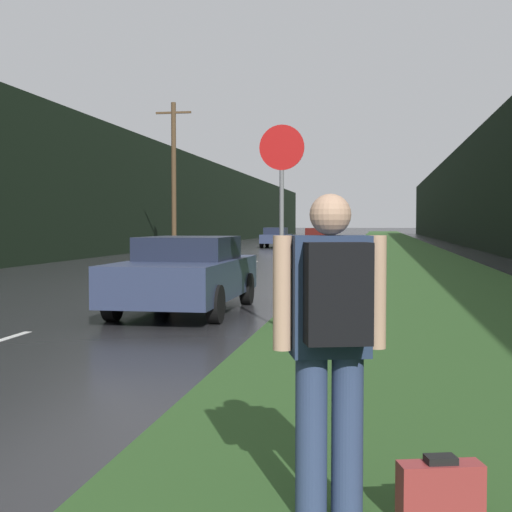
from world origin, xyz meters
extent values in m
cube|color=#2D5123|center=(6.47, 40.00, 0.01)|extent=(6.00, 240.00, 0.02)
cube|color=silver|center=(0.00, 15.46, 0.00)|extent=(0.12, 3.00, 0.01)
cube|color=silver|center=(0.00, 22.46, 0.00)|extent=(0.12, 3.00, 0.01)
cube|color=silver|center=(0.00, 29.46, 0.00)|extent=(0.12, 3.00, 0.01)
cube|color=black|center=(-9.47, 50.00, 3.45)|extent=(2.00, 140.00, 6.89)
cube|color=black|center=(12.47, 50.00, 3.86)|extent=(2.00, 140.00, 7.72)
cylinder|color=#4C3823|center=(-4.76, 34.21, 3.84)|extent=(0.24, 0.24, 7.67)
cube|color=#4C3823|center=(-4.76, 34.21, 7.17)|extent=(1.80, 0.10, 0.10)
cylinder|color=slate|center=(3.79, 10.91, 1.25)|extent=(0.07, 0.07, 2.49)
cylinder|color=#B71414|center=(3.79, 10.91, 2.85)|extent=(0.71, 0.02, 0.71)
cylinder|color=navy|center=(4.92, 3.74, 0.46)|extent=(0.18, 0.18, 0.93)
cylinder|color=navy|center=(5.12, 3.79, 0.46)|extent=(0.18, 0.18, 0.93)
cube|color=navy|center=(5.02, 3.76, 1.26)|extent=(0.47, 0.34, 0.67)
sphere|color=tan|center=(5.02, 3.76, 1.71)|extent=(0.23, 0.23, 0.23)
cylinder|color=tan|center=(4.77, 3.69, 1.28)|extent=(0.10, 0.10, 0.63)
cylinder|color=tan|center=(5.28, 3.83, 1.28)|extent=(0.10, 0.10, 0.63)
cube|color=black|center=(5.08, 3.56, 1.29)|extent=(0.38, 0.26, 0.53)
cube|color=#9E3333|center=(5.63, 3.77, 0.18)|extent=(0.48, 0.27, 0.36)
cube|color=black|center=(5.63, 3.77, 0.38)|extent=(0.19, 0.15, 0.04)
cube|color=#2D3856|center=(1.74, 12.74, 0.64)|extent=(1.89, 4.62, 0.69)
cube|color=#1B2134|center=(1.74, 12.97, 1.20)|extent=(1.61, 2.08, 0.43)
cylinder|color=black|center=(2.64, 11.31, 0.32)|extent=(0.20, 0.65, 0.65)
cylinder|color=black|center=(0.84, 11.31, 0.32)|extent=(0.20, 0.65, 0.65)
cylinder|color=black|center=(2.64, 14.17, 0.32)|extent=(0.20, 0.65, 0.65)
cylinder|color=black|center=(0.84, 14.17, 0.32)|extent=(0.20, 0.65, 0.65)
cube|color=maroon|center=(1.74, 42.83, 0.59)|extent=(1.72, 4.10, 0.55)
cube|color=#40120F|center=(1.74, 43.04, 1.14)|extent=(1.47, 1.84, 0.54)
cylinder|color=black|center=(2.56, 41.56, 0.35)|extent=(0.20, 0.70, 0.70)
cylinder|color=black|center=(0.92, 41.56, 0.35)|extent=(0.20, 0.70, 0.70)
cylinder|color=black|center=(2.56, 44.10, 0.35)|extent=(0.20, 0.70, 0.70)
cylinder|color=black|center=(0.92, 44.10, 0.35)|extent=(0.20, 0.70, 0.70)
cube|color=#2D3856|center=(-1.74, 49.17, 0.62)|extent=(1.75, 4.00, 0.60)
cube|color=#1B2134|center=(-1.74, 48.97, 1.16)|extent=(1.48, 1.80, 0.48)
cylinder|color=black|center=(-2.57, 50.41, 0.36)|extent=(0.20, 0.71, 0.71)
cylinder|color=black|center=(-0.91, 50.41, 0.36)|extent=(0.20, 0.71, 0.71)
cylinder|color=black|center=(-2.57, 47.93, 0.36)|extent=(0.20, 0.71, 0.71)
cylinder|color=black|center=(-0.91, 47.93, 0.36)|extent=(0.20, 0.71, 0.71)
cube|color=#6E684F|center=(-1.74, 99.17, 1.47)|extent=(2.27, 2.34, 2.13)
cube|color=tan|center=(-1.74, 95.37, 1.82)|extent=(2.39, 5.25, 2.84)
cylinder|color=black|center=(-2.87, 98.93, 0.45)|extent=(0.28, 0.90, 0.90)
cylinder|color=black|center=(-0.60, 98.93, 0.45)|extent=(0.28, 0.90, 0.90)
cylinder|color=black|center=(-2.87, 94.06, 0.45)|extent=(0.28, 0.90, 0.90)
cylinder|color=black|center=(-0.60, 94.06, 0.45)|extent=(0.28, 0.90, 0.90)
camera|label=1|loc=(5.28, -0.16, 1.66)|focal=50.00mm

